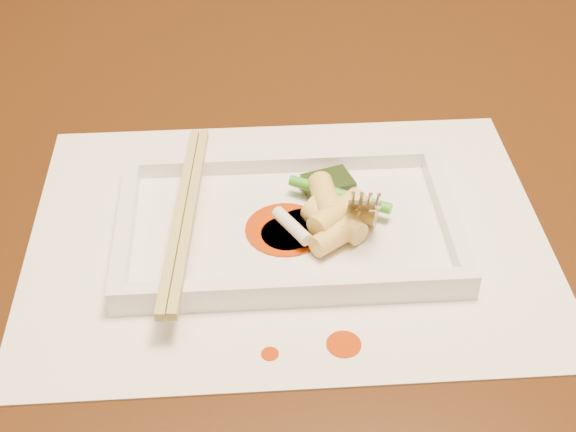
{
  "coord_description": "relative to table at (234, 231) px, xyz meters",
  "views": [
    {
      "loc": [
        0.01,
        -0.59,
        1.17
      ],
      "look_at": [
        0.05,
        -0.12,
        0.77
      ],
      "focal_mm": 50.0,
      "sensor_mm": 36.0,
      "label": 1
    }
  ],
  "objects": [
    {
      "name": "rice_cake_1",
      "position": [
        0.08,
        -0.13,
        0.12
      ],
      "size": [
        0.04,
        0.04,
        0.02
      ],
      "primitive_type": "cylinder",
      "rotation": [
        1.57,
        0.0,
        1.11
      ],
      "color": "#ECD96E",
      "rests_on": "plate_base"
    },
    {
      "name": "sauce_splatter_b",
      "position": [
        0.03,
        -0.24,
        0.1
      ],
      "size": [
        0.01,
        0.01,
        0.0
      ],
      "primitive_type": "cylinder",
      "color": "#B03305",
      "rests_on": "placemat"
    },
    {
      "name": "sauce_blob_1",
      "position": [
        0.06,
        -0.13,
        0.11
      ],
      "size": [
        0.05,
        0.05,
        0.0
      ],
      "primitive_type": "cylinder",
      "color": "#B03305",
      "rests_on": "plate_base"
    },
    {
      "name": "scallion_green",
      "position": [
        0.09,
        -0.1,
        0.12
      ],
      "size": [
        0.08,
        0.05,
        0.01
      ],
      "primitive_type": "cylinder",
      "rotation": [
        1.57,
        0.0,
        1.06
      ],
      "color": "#289117",
      "rests_on": "plate_base"
    },
    {
      "name": "scallion_white",
      "position": [
        0.05,
        -0.14,
        0.12
      ],
      "size": [
        0.03,
        0.04,
        0.01
      ],
      "primitive_type": "cylinder",
      "rotation": [
        1.57,
        0.0,
        0.53
      ],
      "color": "#EAEACC",
      "rests_on": "plate_base"
    },
    {
      "name": "sauce_splatter_a",
      "position": [
        0.08,
        -0.24,
        0.1
      ],
      "size": [
        0.02,
        0.02,
        0.0
      ],
      "primitive_type": "cylinder",
      "color": "#B03305",
      "rests_on": "placemat"
    },
    {
      "name": "rice_cake_5",
      "position": [
        0.08,
        -0.13,
        0.13
      ],
      "size": [
        0.05,
        0.05,
        0.02
      ],
      "primitive_type": "cylinder",
      "rotation": [
        1.57,
        0.0,
        2.32
      ],
      "color": "#ECD96E",
      "rests_on": "plate_base"
    },
    {
      "name": "plate_rim_right",
      "position": [
        0.17,
        -0.12,
        0.12
      ],
      "size": [
        0.01,
        0.14,
        0.01
      ],
      "primitive_type": "cube",
      "color": "white",
      "rests_on": "plate_base"
    },
    {
      "name": "placemat",
      "position": [
        0.05,
        -0.12,
        0.1
      ],
      "size": [
        0.4,
        0.3,
        0.0
      ],
      "primitive_type": "cube",
      "color": "white",
      "rests_on": "table"
    },
    {
      "name": "rice_cake_2",
      "position": [
        0.08,
        -0.11,
        0.13
      ],
      "size": [
        0.02,
        0.05,
        0.02
      ],
      "primitive_type": "cylinder",
      "rotation": [
        1.57,
        0.0,
        0.11
      ],
      "color": "#ECD96E",
      "rests_on": "plate_base"
    },
    {
      "name": "table",
      "position": [
        0.0,
        0.0,
        0.0
      ],
      "size": [
        1.4,
        0.9,
        0.75
      ],
      "color": "black",
      "rests_on": "ground"
    },
    {
      "name": "plate_rim_left",
      "position": [
        -0.08,
        -0.12,
        0.12
      ],
      "size": [
        0.01,
        0.14,
        0.01
      ],
      "primitive_type": "cube",
      "color": "white",
      "rests_on": "plate_base"
    },
    {
      "name": "sauce_blob_2",
      "position": [
        0.04,
        -0.13,
        0.11
      ],
      "size": [
        0.04,
        0.04,
        0.0
      ],
      "primitive_type": "cylinder",
      "color": "#B03305",
      "rests_on": "plate_base"
    },
    {
      "name": "rice_cake_4",
      "position": [
        0.09,
        -0.12,
        0.12
      ],
      "size": [
        0.05,
        0.03,
        0.02
      ],
      "primitive_type": "cylinder",
      "rotation": [
        1.57,
        0.0,
        1.13
      ],
      "color": "#ECD96E",
      "rests_on": "plate_base"
    },
    {
      "name": "sauce_blob_0",
      "position": [
        0.04,
        -0.13,
        0.11
      ],
      "size": [
        0.06,
        0.06,
        0.0
      ],
      "primitive_type": "cylinder",
      "color": "#B03305",
      "rests_on": "plate_base"
    },
    {
      "name": "rice_cake_6",
      "position": [
        0.07,
        -0.13,
        0.12
      ],
      "size": [
        0.04,
        0.04,
        0.02
      ],
      "primitive_type": "cylinder",
      "rotation": [
        1.57,
        0.0,
        0.6
      ],
      "color": "#ECD96E",
      "rests_on": "plate_base"
    },
    {
      "name": "rice_cake_0",
      "position": [
        0.08,
        -0.13,
        0.12
      ],
      "size": [
        0.05,
        0.05,
        0.02
      ],
      "primitive_type": "cylinder",
      "rotation": [
        1.57,
        0.0,
        0.69
      ],
      "color": "#ECD96E",
      "rests_on": "plate_base"
    },
    {
      "name": "plate_rim_near",
      "position": [
        0.05,
        -0.2,
        0.12
      ],
      "size": [
        0.26,
        0.01,
        0.01
      ],
      "primitive_type": "cube",
      "color": "white",
      "rests_on": "plate_base"
    },
    {
      "name": "veg_piece",
      "position": [
        0.08,
        -0.08,
        0.12
      ],
      "size": [
        0.04,
        0.04,
        0.01
      ],
      "primitive_type": "cube",
      "rotation": [
        0.0,
        0.0,
        0.31
      ],
      "color": "black",
      "rests_on": "plate_base"
    },
    {
      "name": "fork",
      "position": [
        0.12,
        -0.1,
        0.18
      ],
      "size": [
        0.09,
        0.1,
        0.14
      ],
      "primitive_type": null,
      "color": "silver",
      "rests_on": "plate_base"
    },
    {
      "name": "chopstick_a",
      "position": [
        -0.04,
        -0.12,
        0.13
      ],
      "size": [
        0.03,
        0.21,
        0.01
      ],
      "primitive_type": "cube",
      "rotation": [
        0.0,
        0.0,
        -0.09
      ],
      "color": "tan",
      "rests_on": "plate_rim_near"
    },
    {
      "name": "chopstick_b",
      "position": [
        -0.03,
        -0.12,
        0.13
      ],
      "size": [
        0.03,
        0.21,
        0.01
      ],
      "primitive_type": "cube",
      "rotation": [
        0.0,
        0.0,
        -0.09
      ],
      "color": "tan",
      "rests_on": "plate_rim_near"
    },
    {
      "name": "rice_cake_3",
      "position": [
        0.08,
        -0.15,
        0.12
      ],
      "size": [
        0.04,
        0.04,
        0.02
      ],
      "primitive_type": "cylinder",
      "rotation": [
        1.57,
        0.0,
        2.18
      ],
      "color": "#ECD96E",
      "rests_on": "plate_base"
    },
    {
      "name": "plate_base",
      "position": [
        0.05,
        -0.12,
        0.11
      ],
      "size": [
        0.26,
        0.16,
        0.01
      ],
      "primitive_type": "cube",
      "color": "white",
      "rests_on": "placemat"
    },
    {
      "name": "plate_rim_far",
      "position": [
        0.05,
        -0.05,
        0.12
      ],
      "size": [
        0.26,
        0.01,
        0.01
      ],
      "primitive_type": "cube",
      "color": "white",
      "rests_on": "plate_base"
    }
  ]
}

